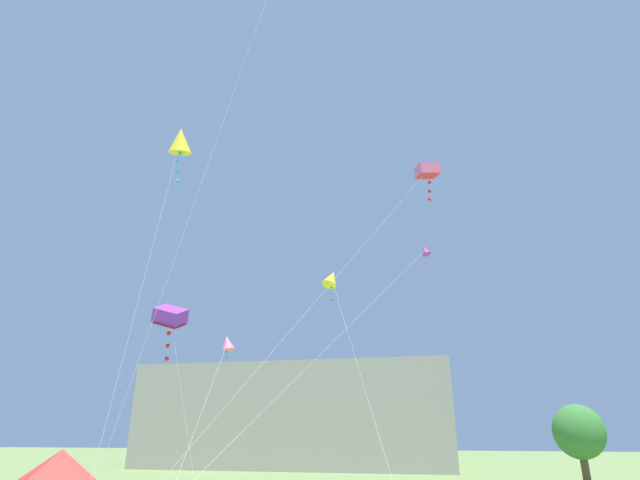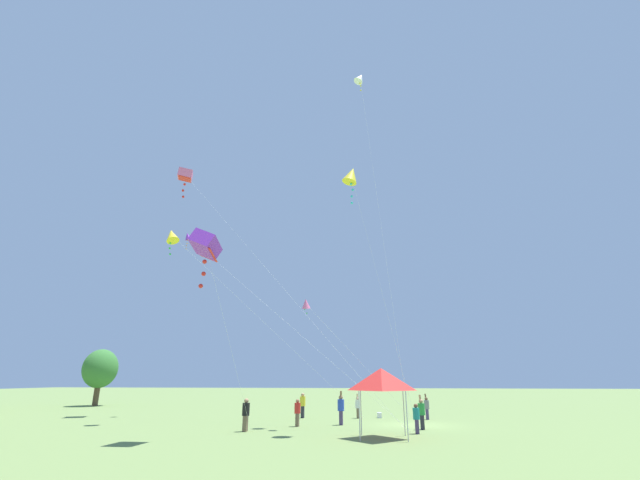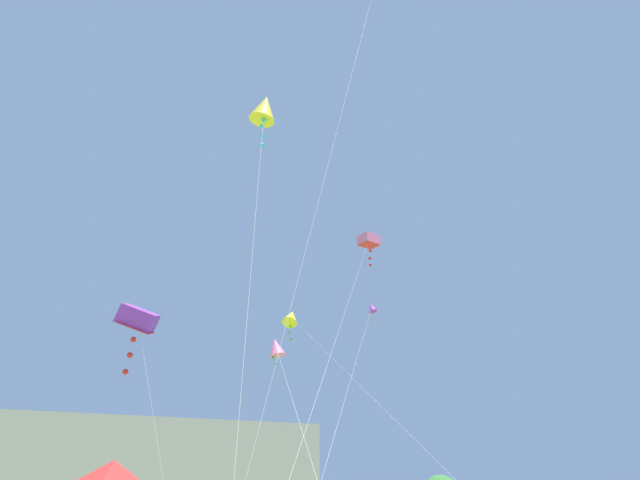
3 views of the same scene
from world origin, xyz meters
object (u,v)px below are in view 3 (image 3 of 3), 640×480
object	(u,v)px
kite_purple_diamond_6	(372,308)
kite_pink_box_5	(369,241)
kite_yellow_diamond_2	(264,109)
kite_pink_diamond_1	(276,347)
kite_purple_box_0	(138,320)
kite_yellow_diamond_3	(291,317)

from	to	relation	value
kite_purple_diamond_6	kite_pink_box_5	bearing A→B (deg)	62.45
kite_yellow_diamond_2	kite_pink_diamond_1	bearing A→B (deg)	65.72
kite_purple_box_0	kite_pink_box_5	world-z (taller)	kite_pink_box_5
kite_yellow_diamond_2	kite_purple_diamond_6	size ratio (longest dim) A/B	0.86
kite_pink_diamond_1	kite_pink_box_5	size ratio (longest dim) A/B	0.35
kite_pink_diamond_1	kite_yellow_diamond_2	world-z (taller)	kite_yellow_diamond_2
kite_yellow_diamond_2	kite_yellow_diamond_3	distance (m)	14.74
kite_yellow_diamond_3	kite_pink_box_5	size ratio (longest dim) A/B	0.67
kite_pink_diamond_1	kite_yellow_diamond_2	size ratio (longest dim) A/B	0.48
kite_pink_diamond_1	kite_pink_box_5	xyz separation A→B (m)	(9.13, 13.68, 14.54)
kite_pink_box_5	kite_purple_diamond_6	size ratio (longest dim) A/B	1.18
kite_purple_box_0	kite_yellow_diamond_3	xyz separation A→B (m)	(7.91, 6.08, 3.46)
kite_pink_diamond_1	kite_yellow_diamond_3	bearing A→B (deg)	77.83
kite_yellow_diamond_2	kite_pink_box_5	distance (m)	20.86
kite_pink_box_5	kite_purple_diamond_6	xyz separation A→B (m)	(-0.66, -1.26, -6.67)
kite_pink_diamond_1	kite_yellow_diamond_2	distance (m)	8.96
kite_pink_diamond_1	kite_pink_box_5	world-z (taller)	kite_pink_box_5
kite_pink_diamond_1	kite_purple_diamond_6	xyz separation A→B (m)	(8.47, 12.42, 7.87)
kite_yellow_diamond_2	kite_yellow_diamond_3	world-z (taller)	kite_yellow_diamond_2
kite_pink_diamond_1	kite_purple_diamond_6	world-z (taller)	kite_purple_diamond_6
kite_yellow_diamond_3	kite_pink_box_5	bearing A→B (deg)	22.53
kite_purple_box_0	kite_pink_diamond_1	xyz separation A→B (m)	(5.57, -4.78, -2.42)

